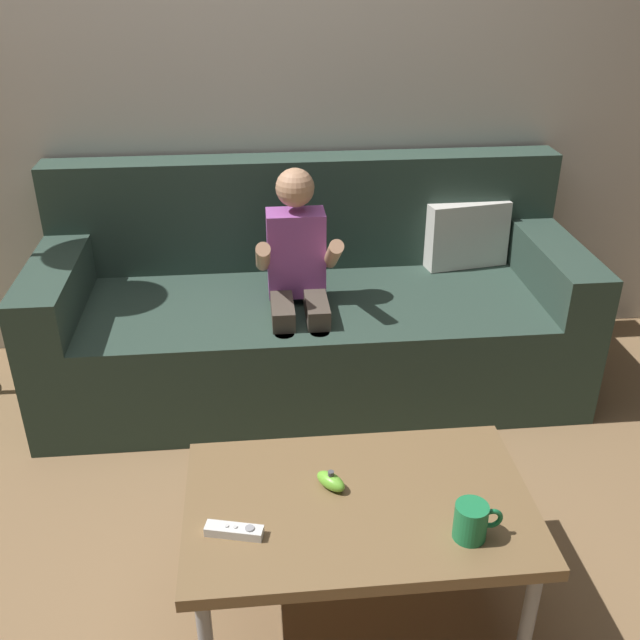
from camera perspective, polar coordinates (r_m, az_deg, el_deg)
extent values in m
plane|color=olive|center=(2.26, -4.86, -19.20)|extent=(8.58, 8.58, 0.00)
cube|color=beige|center=(3.01, -6.56, 20.16)|extent=(4.29, 0.05, 2.50)
cube|color=#2D4238|center=(2.94, -0.66, -1.57)|extent=(2.10, 0.80, 0.41)
cube|color=#2D4238|center=(3.05, -1.24, 8.56)|extent=(2.10, 0.16, 0.46)
cube|color=#2D4238|center=(2.89, -20.01, 2.79)|extent=(0.18, 0.80, 0.19)
cube|color=#2D4238|center=(3.03, 17.73, 4.35)|extent=(0.18, 0.80, 0.19)
cube|color=silver|center=(3.13, 11.43, 6.70)|extent=(0.36, 0.18, 0.28)
cylinder|color=#4C4238|center=(2.67, -2.72, -4.95)|extent=(0.07, 0.07, 0.41)
cylinder|color=#4C4238|center=(2.67, -0.02, -4.81)|extent=(0.07, 0.07, 0.41)
cube|color=#4C4238|center=(2.66, -3.00, 0.90)|extent=(0.08, 0.27, 0.08)
cube|color=#4C4238|center=(2.67, -0.30, 1.03)|extent=(0.08, 0.27, 0.08)
cube|color=#994C9E|center=(2.72, -1.90, 5.31)|extent=(0.22, 0.13, 0.33)
cylinder|color=tan|center=(2.59, -4.53, 4.99)|extent=(0.05, 0.24, 0.19)
cylinder|color=tan|center=(2.60, 1.04, 5.22)|extent=(0.05, 0.24, 0.19)
sphere|color=tan|center=(2.63, -1.99, 10.40)|extent=(0.14, 0.14, 0.14)
cube|color=brown|center=(1.90, 3.10, -14.42)|extent=(0.88, 0.55, 0.04)
cylinder|color=gray|center=(1.98, 16.13, -21.71)|extent=(0.04, 0.04, 0.36)
cylinder|color=gray|center=(2.19, -8.47, -14.79)|extent=(0.04, 0.04, 0.36)
cylinder|color=gray|center=(2.27, 12.19, -13.30)|extent=(0.04, 0.04, 0.36)
cube|color=white|center=(1.80, -6.80, -16.21)|extent=(0.14, 0.07, 0.02)
cylinder|color=#99999E|center=(1.79, -5.58, -16.05)|extent=(0.02, 0.02, 0.00)
cylinder|color=silver|center=(1.79, -6.71, -15.92)|extent=(0.01, 0.01, 0.00)
cylinder|color=silver|center=(1.80, -7.38, -15.83)|extent=(0.01, 0.01, 0.00)
ellipsoid|color=#72C638|center=(1.91, 0.86, -12.62)|extent=(0.09, 0.10, 0.04)
cylinder|color=#4C4C51|center=(1.89, 0.87, -12.02)|extent=(0.02, 0.02, 0.01)
cylinder|color=#1E7F47|center=(1.80, 11.80, -15.31)|extent=(0.08, 0.08, 0.09)
torus|color=#1E7F47|center=(1.81, 13.39, -15.00)|extent=(0.06, 0.01, 0.06)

